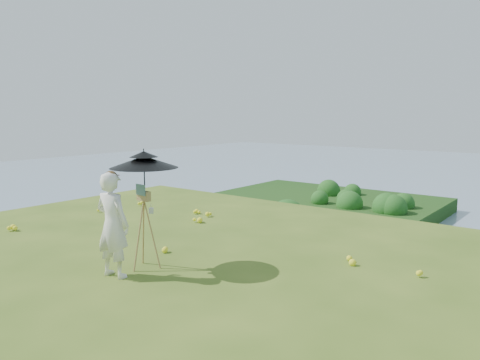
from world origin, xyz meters
The scene contains 7 objects.
ground centered at (0.00, 0.00, 0.00)m, with size 14.00×14.00×0.00m, color #44621C.
peninsula centered at (-75.00, 155.00, -29.00)m, with size 90.00×60.00×12.00m, color #123A10, non-canonical shape.
wildflowers centered at (0.00, 0.25, 0.06)m, with size 10.00×10.50×0.12m, color yellow, non-canonical shape.
painter centered at (-0.31, -0.16, 0.87)m, with size 0.64×0.42×1.75m, color silver.
field_easel centered at (-0.24, 0.45, 0.74)m, with size 0.56×0.56×1.48m, color #9D7441, non-canonical shape.
sun_umbrella centered at (-0.24, 0.48, 1.65)m, with size 1.16×1.16×0.87m, color black, non-canonical shape.
painter_cap centered at (-0.31, -0.16, 1.70)m, with size 0.22×0.26×0.10m, color #BF697A, non-canonical shape.
Camera 1 is at (5.90, -4.75, 2.69)m, focal length 35.00 mm.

